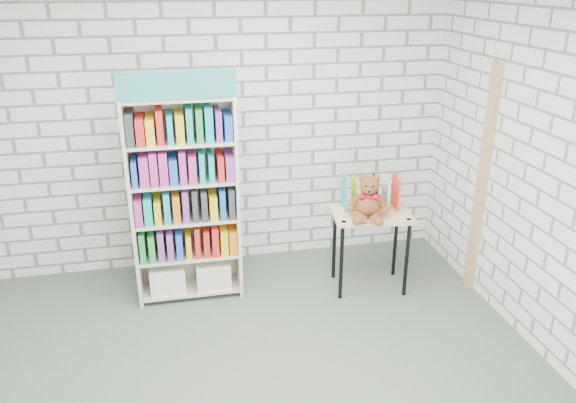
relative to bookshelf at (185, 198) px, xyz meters
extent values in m
plane|color=#4A574A|center=(0.39, -1.36, -0.95)|extent=(4.50, 4.50, 0.00)
cube|color=silver|center=(0.39, 0.64, 0.45)|extent=(4.50, 0.02, 2.80)
cube|color=silver|center=(2.64, -1.36, 0.45)|extent=(0.02, 4.00, 2.80)
cube|color=beige|center=(-0.45, -0.01, -0.02)|extent=(0.03, 0.36, 1.86)
cube|color=beige|center=(0.45, -0.01, -0.02)|extent=(0.03, 0.36, 1.86)
cube|color=beige|center=(0.00, 0.17, -0.02)|extent=(0.93, 0.02, 1.86)
cube|color=teal|center=(0.00, -0.18, 1.02)|extent=(0.93, 0.02, 0.23)
cube|color=beige|center=(0.00, -0.01, -0.89)|extent=(0.87, 0.34, 0.03)
cube|color=beige|center=(0.00, -0.01, -0.54)|extent=(0.87, 0.34, 0.03)
cube|color=beige|center=(0.00, -0.01, -0.19)|extent=(0.87, 0.34, 0.03)
cube|color=beige|center=(0.00, -0.01, 0.16)|extent=(0.87, 0.34, 0.03)
cube|color=beige|center=(0.00, -0.01, 0.52)|extent=(0.87, 0.34, 0.03)
cube|color=beige|center=(0.00, -0.01, 0.89)|extent=(0.87, 0.34, 0.03)
cube|color=silver|center=(-0.21, -0.01, -0.75)|extent=(0.31, 0.30, 0.25)
cube|color=silver|center=(0.21, -0.01, -0.75)|extent=(0.31, 0.30, 0.25)
cube|color=purple|center=(0.00, -0.02, -0.40)|extent=(0.87, 0.30, 0.25)
cube|color=#333338|center=(0.00, -0.02, -0.05)|extent=(0.87, 0.30, 0.25)
cube|color=red|center=(0.00, -0.02, 0.30)|extent=(0.87, 0.30, 0.25)
cube|color=yellow|center=(0.00, -0.02, 0.65)|extent=(0.87, 0.30, 0.25)
cube|color=tan|center=(1.66, -0.22, -0.20)|extent=(0.76, 0.57, 0.03)
cylinder|color=black|center=(1.34, -0.38, -0.59)|extent=(0.03, 0.03, 0.73)
cylinder|color=black|center=(1.38, 0.00, -0.59)|extent=(0.03, 0.03, 0.73)
cylinder|color=black|center=(1.93, -0.45, -0.59)|extent=(0.03, 0.03, 0.73)
cylinder|color=black|center=(1.98, -0.07, -0.59)|extent=(0.03, 0.03, 0.73)
cylinder|color=black|center=(1.35, -0.37, -0.19)|extent=(0.05, 0.05, 0.01)
cylinder|color=black|center=(1.92, -0.44, -0.19)|extent=(0.05, 0.05, 0.01)
cube|color=#29B5A4|center=(1.43, -0.08, -0.04)|extent=(0.04, 0.22, 0.30)
cube|color=yellow|center=(1.53, -0.09, -0.04)|extent=(0.04, 0.22, 0.30)
cube|color=orange|center=(1.62, -0.10, -0.04)|extent=(0.04, 0.22, 0.30)
cube|color=black|center=(1.72, -0.11, -0.04)|extent=(0.04, 0.22, 0.30)
cube|color=white|center=(1.81, -0.13, -0.04)|extent=(0.04, 0.22, 0.30)
cube|color=red|center=(1.91, -0.14, -0.04)|extent=(0.04, 0.22, 0.30)
ellipsoid|color=brown|center=(1.59, -0.30, -0.07)|extent=(0.23, 0.20, 0.23)
sphere|color=brown|center=(1.58, -0.31, 0.11)|extent=(0.17, 0.17, 0.17)
sphere|color=brown|center=(1.53, -0.27, 0.17)|extent=(0.06, 0.06, 0.06)
sphere|color=brown|center=(1.65, -0.31, 0.17)|extent=(0.06, 0.06, 0.06)
sphere|color=brown|center=(1.56, -0.37, 0.08)|extent=(0.07, 0.07, 0.07)
sphere|color=black|center=(1.54, -0.36, 0.13)|extent=(0.02, 0.02, 0.02)
sphere|color=black|center=(1.59, -0.38, 0.13)|extent=(0.02, 0.02, 0.02)
sphere|color=black|center=(1.55, -0.40, 0.09)|extent=(0.02, 0.02, 0.02)
cylinder|color=brown|center=(1.47, -0.29, -0.04)|extent=(0.12, 0.12, 0.16)
cylinder|color=brown|center=(1.69, -0.36, -0.04)|extent=(0.13, 0.09, 0.16)
sphere|color=brown|center=(1.43, -0.29, -0.10)|extent=(0.07, 0.07, 0.07)
sphere|color=brown|center=(1.72, -0.39, -0.10)|extent=(0.07, 0.07, 0.07)
cylinder|color=brown|center=(1.49, -0.39, -0.14)|extent=(0.07, 0.18, 0.09)
cylinder|color=brown|center=(1.61, -0.43, -0.14)|extent=(0.16, 0.18, 0.09)
sphere|color=brown|center=(1.43, -0.46, -0.15)|extent=(0.08, 0.08, 0.08)
sphere|color=brown|center=(1.61, -0.52, -0.15)|extent=(0.08, 0.08, 0.08)
cone|color=red|center=(1.53, -0.35, 0.03)|extent=(0.08, 0.08, 0.06)
cone|color=red|center=(1.60, -0.38, 0.03)|extent=(0.08, 0.08, 0.06)
sphere|color=red|center=(1.56, -0.37, 0.03)|extent=(0.04, 0.04, 0.04)
cube|color=tan|center=(2.61, -0.41, 0.10)|extent=(0.05, 0.12, 2.10)
camera|label=1|loc=(-0.06, -4.65, 1.82)|focal=35.00mm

